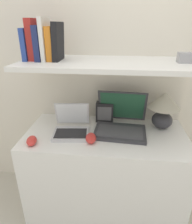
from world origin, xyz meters
TOP-DOWN VIEW (x-y plane):
  - wall_back at (0.00, 0.60)m, footprint 6.00×0.05m
  - desk at (0.00, 0.27)m, footprint 1.10×0.53m
  - back_riser at (0.00, 0.55)m, footprint 1.10×0.04m
  - shelf at (0.00, 0.33)m, footprint 1.10×0.48m
  - table_lamp at (0.39, 0.39)m, footprint 0.22×0.22m
  - laptop_large at (0.10, 0.33)m, footprint 0.37×0.35m
  - laptop_small at (-0.24, 0.25)m, footprint 0.26×0.27m
  - computer_mouse at (-0.09, 0.16)m, footprint 0.08×0.12m
  - second_mouse at (-0.45, 0.09)m, footprint 0.09×0.12m
  - router_box at (-0.02, 0.45)m, footprint 0.13×0.07m
  - book_blue at (-0.51, 0.33)m, footprint 0.03×0.15m
  - book_red at (-0.47, 0.33)m, footprint 0.04×0.13m
  - book_navy at (-0.42, 0.33)m, footprint 0.03×0.18m
  - book_white at (-0.39, 0.33)m, footprint 0.02×0.17m
  - book_orange at (-0.35, 0.33)m, footprint 0.04×0.14m
  - book_black at (-0.31, 0.33)m, footprint 0.05×0.16m
  - shelf_gadget at (0.45, 0.33)m, footprint 0.08×0.06m

SIDE VIEW (x-z plane):
  - desk at x=0.00m, z-range 0.00..0.70m
  - back_riser at x=0.00m, z-range 0.00..1.15m
  - computer_mouse at x=-0.09m, z-range 0.70..0.74m
  - second_mouse at x=-0.45m, z-range 0.70..0.74m
  - laptop_small at x=-0.24m, z-range 0.65..0.84m
  - laptop_large at x=0.10m, z-range 0.63..0.89m
  - router_box at x=-0.02m, z-range 0.70..0.85m
  - table_lamp at x=0.39m, z-range 0.73..1.00m
  - shelf at x=0.00m, z-range 1.15..1.18m
  - wall_back at x=0.00m, z-range 0.00..2.40m
  - shelf_gadget at x=0.45m, z-range 1.18..1.24m
  - book_blue at x=-0.51m, z-range 1.18..1.37m
  - book_orange at x=-0.35m, z-range 1.18..1.38m
  - book_navy at x=-0.42m, z-range 1.18..1.38m
  - book_black at x=-0.31m, z-range 1.18..1.40m
  - book_red at x=-0.47m, z-range 1.18..1.42m
  - book_white at x=-0.39m, z-range 1.18..1.43m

